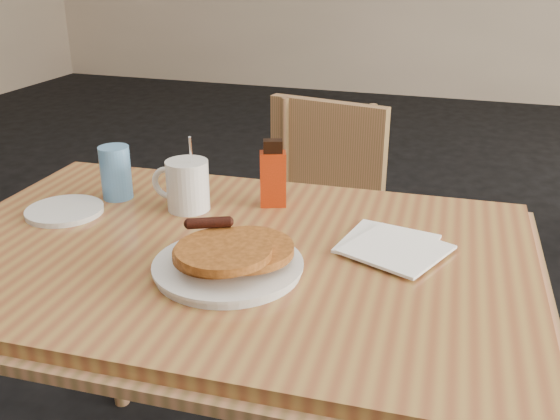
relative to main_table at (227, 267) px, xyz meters
The scene contains 8 objects.
main_table is the anchor object (origin of this frame).
chair_main_far 0.77m from the main_table, 90.43° to the left, with size 0.45×0.46×0.86m.
pancake_plate 0.12m from the main_table, 64.99° to the right, with size 0.27×0.27×0.08m.
coffee_mug 0.24m from the main_table, 135.68° to the left, with size 0.13×0.09×0.18m.
syrup_bottle 0.26m from the main_table, 85.81° to the left, with size 0.07×0.05×0.15m.
napkin_stack 0.32m from the main_table, 16.49° to the left, with size 0.23×0.24×0.01m.
blue_tumbler 0.39m from the main_table, 154.15° to the left, with size 0.07×0.07×0.12m, color #5791CD.
side_saucer 0.41m from the main_table, behind, with size 0.17×0.17×0.01m, color silver.
Camera 1 is at (0.37, -0.95, 1.29)m, focal length 40.00 mm.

